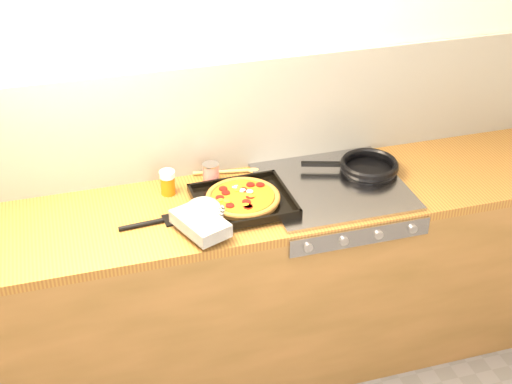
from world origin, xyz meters
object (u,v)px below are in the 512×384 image
object	(u,v)px
frying_pan	(368,166)
tomato_can	(211,174)
pizza_on_tray	(231,204)
juice_glass	(168,182)

from	to	relation	value
frying_pan	tomato_can	world-z (taller)	tomato_can
pizza_on_tray	frying_pan	distance (m)	0.67
pizza_on_tray	juice_glass	xyz separation A→B (m)	(-0.22, 0.22, 0.01)
frying_pan	tomato_can	bearing A→B (deg)	171.18
pizza_on_tray	frying_pan	size ratio (longest dim) A/B	1.15
tomato_can	juice_glass	bearing A→B (deg)	-173.98
frying_pan	juice_glass	xyz separation A→B (m)	(-0.88, 0.09, 0.02)
pizza_on_tray	juice_glass	distance (m)	0.31
pizza_on_tray	frying_pan	world-z (taller)	pizza_on_tray
frying_pan	juice_glass	distance (m)	0.88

